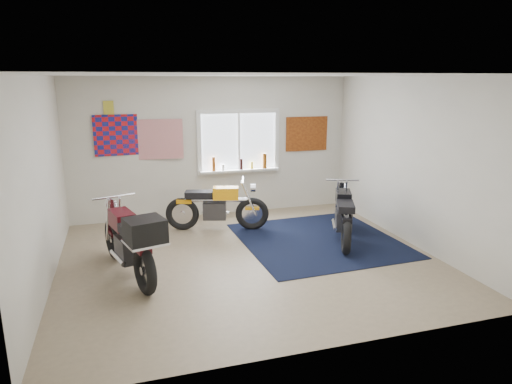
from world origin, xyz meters
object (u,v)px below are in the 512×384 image
object	(u,v)px
black_chrome_bike	(343,216)
maroon_tourer	(131,242)
navy_rug	(319,240)
yellow_triumph	(217,208)

from	to	relation	value
black_chrome_bike	maroon_tourer	xyz separation A→B (m)	(-3.45, -0.57, 0.12)
navy_rug	yellow_triumph	xyz separation A→B (m)	(-1.52, 1.06, 0.40)
black_chrome_bike	maroon_tourer	distance (m)	3.50
navy_rug	yellow_triumph	world-z (taller)	yellow_triumph
navy_rug	black_chrome_bike	bearing A→B (deg)	-12.49
maroon_tourer	navy_rug	bearing A→B (deg)	-93.45
navy_rug	yellow_triumph	bearing A→B (deg)	145.14
yellow_triumph	maroon_tourer	distance (m)	2.31
navy_rug	yellow_triumph	distance (m)	1.90
yellow_triumph	black_chrome_bike	distance (m)	2.23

